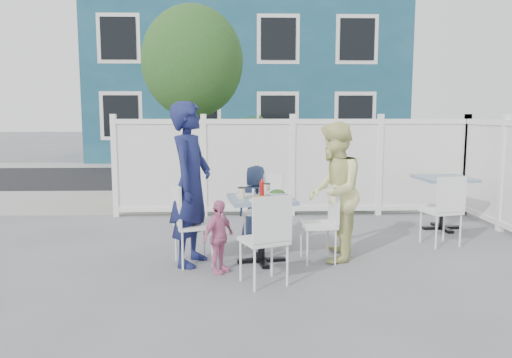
{
  "coord_description": "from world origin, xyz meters",
  "views": [
    {
      "loc": [
        -0.75,
        -5.75,
        1.7
      ],
      "look_at": [
        -0.57,
        0.19,
        0.91
      ],
      "focal_mm": 35.0,
      "sensor_mm": 36.0,
      "label": 1
    }
  ],
  "objects_px": {
    "chair_left": "(187,218)",
    "boy": "(256,204)",
    "chair_back": "(265,205)",
    "chair_near": "(267,233)",
    "utility_cabinet": "(148,169)",
    "man": "(191,184)",
    "chair_right": "(325,218)",
    "main_table": "(261,212)",
    "woman": "(334,192)",
    "toddler": "(218,237)",
    "spare_table": "(444,189)"
  },
  "relations": [
    {
      "from": "chair_left",
      "to": "chair_near",
      "type": "relative_size",
      "value": 1.0
    },
    {
      "from": "utility_cabinet",
      "to": "chair_near",
      "type": "distance_m",
      "value": 5.42
    },
    {
      "from": "chair_back",
      "to": "chair_near",
      "type": "bearing_deg",
      "value": 110.49
    },
    {
      "from": "spare_table",
      "to": "chair_right",
      "type": "distance_m",
      "value": 2.51
    },
    {
      "from": "main_table",
      "to": "spare_table",
      "type": "distance_m",
      "value": 3.13
    },
    {
      "from": "chair_left",
      "to": "chair_near",
      "type": "height_order",
      "value": "chair_left"
    },
    {
      "from": "chair_right",
      "to": "boy",
      "type": "distance_m",
      "value": 1.17
    },
    {
      "from": "chair_near",
      "to": "boy",
      "type": "distance_m",
      "value": 1.71
    },
    {
      "from": "chair_right",
      "to": "main_table",
      "type": "bearing_deg",
      "value": 87.13
    },
    {
      "from": "utility_cabinet",
      "to": "woman",
      "type": "height_order",
      "value": "woman"
    },
    {
      "from": "woman",
      "to": "toddler",
      "type": "bearing_deg",
      "value": -57.21
    },
    {
      "from": "main_table",
      "to": "man",
      "type": "distance_m",
      "value": 0.86
    },
    {
      "from": "chair_left",
      "to": "chair_back",
      "type": "distance_m",
      "value": 1.23
    },
    {
      "from": "spare_table",
      "to": "toddler",
      "type": "relative_size",
      "value": 1.0
    },
    {
      "from": "utility_cabinet",
      "to": "chair_right",
      "type": "xyz_separation_m",
      "value": [
        2.78,
        -4.18,
        -0.09
      ]
    },
    {
      "from": "chair_left",
      "to": "boy",
      "type": "relative_size",
      "value": 0.9
    },
    {
      "from": "utility_cabinet",
      "to": "spare_table",
      "type": "xyz_separation_m",
      "value": [
        4.78,
        -2.66,
        0.0
      ]
    },
    {
      "from": "spare_table",
      "to": "woman",
      "type": "distance_m",
      "value": 2.4
    },
    {
      "from": "utility_cabinet",
      "to": "chair_left",
      "type": "relative_size",
      "value": 1.31
    },
    {
      "from": "man",
      "to": "boy",
      "type": "bearing_deg",
      "value": -24.09
    },
    {
      "from": "chair_back",
      "to": "man",
      "type": "xyz_separation_m",
      "value": [
        -0.87,
        -0.78,
        0.38
      ]
    },
    {
      "from": "spare_table",
      "to": "chair_near",
      "type": "xyz_separation_m",
      "value": [
        -2.7,
        -2.34,
        -0.07
      ]
    },
    {
      "from": "utility_cabinet",
      "to": "chair_near",
      "type": "xyz_separation_m",
      "value": [
        2.08,
        -5.01,
        -0.07
      ]
    },
    {
      "from": "chair_near",
      "to": "man",
      "type": "bearing_deg",
      "value": 113.08
    },
    {
      "from": "chair_right",
      "to": "chair_near",
      "type": "height_order",
      "value": "chair_near"
    },
    {
      "from": "man",
      "to": "toddler",
      "type": "height_order",
      "value": "man"
    },
    {
      "from": "chair_near",
      "to": "boy",
      "type": "height_order",
      "value": "boy"
    },
    {
      "from": "chair_near",
      "to": "boy",
      "type": "xyz_separation_m",
      "value": [
        -0.06,
        1.71,
        -0.02
      ]
    },
    {
      "from": "boy",
      "to": "toddler",
      "type": "relative_size",
      "value": 1.3
    },
    {
      "from": "chair_back",
      "to": "chair_near",
      "type": "xyz_separation_m",
      "value": [
        -0.05,
        -1.56,
        0.0
      ]
    },
    {
      "from": "boy",
      "to": "spare_table",
      "type": "bearing_deg",
      "value": -147.05
    },
    {
      "from": "utility_cabinet",
      "to": "chair_back",
      "type": "distance_m",
      "value": 4.06
    },
    {
      "from": "chair_left",
      "to": "chair_right",
      "type": "distance_m",
      "value": 1.57
    },
    {
      "from": "spare_table",
      "to": "boy",
      "type": "height_order",
      "value": "boy"
    },
    {
      "from": "main_table",
      "to": "chair_back",
      "type": "distance_m",
      "value": 0.76
    },
    {
      "from": "chair_near",
      "to": "woman",
      "type": "bearing_deg",
      "value": 23.63
    },
    {
      "from": "utility_cabinet",
      "to": "chair_back",
      "type": "bearing_deg",
      "value": -66.82
    },
    {
      "from": "man",
      "to": "woman",
      "type": "xyz_separation_m",
      "value": [
        1.62,
        0.1,
        -0.11
      ]
    },
    {
      "from": "man",
      "to": "utility_cabinet",
      "type": "bearing_deg",
      "value": 31.31
    },
    {
      "from": "chair_left",
      "to": "boy",
      "type": "xyz_separation_m",
      "value": [
        0.8,
        0.98,
        -0.02
      ]
    },
    {
      "from": "spare_table",
      "to": "chair_back",
      "type": "xyz_separation_m",
      "value": [
        -2.65,
        -0.79,
        -0.07
      ]
    },
    {
      "from": "chair_back",
      "to": "toddler",
      "type": "height_order",
      "value": "chair_back"
    },
    {
      "from": "utility_cabinet",
      "to": "man",
      "type": "bearing_deg",
      "value": -81.89
    },
    {
      "from": "main_table",
      "to": "chair_near",
      "type": "bearing_deg",
      "value": -88.28
    },
    {
      "from": "boy",
      "to": "chair_left",
      "type": "bearing_deg",
      "value": 70.66
    },
    {
      "from": "utility_cabinet",
      "to": "man",
      "type": "xyz_separation_m",
      "value": [
        1.26,
        -4.24,
        0.31
      ]
    },
    {
      "from": "utility_cabinet",
      "to": "toddler",
      "type": "bearing_deg",
      "value": -79.41
    },
    {
      "from": "man",
      "to": "boy",
      "type": "xyz_separation_m",
      "value": [
        0.75,
        0.94,
        -0.4
      ]
    },
    {
      "from": "main_table",
      "to": "utility_cabinet",
      "type": "bearing_deg",
      "value": 116.02
    },
    {
      "from": "boy",
      "to": "chair_back",
      "type": "bearing_deg",
      "value": 147.16
    }
  ]
}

